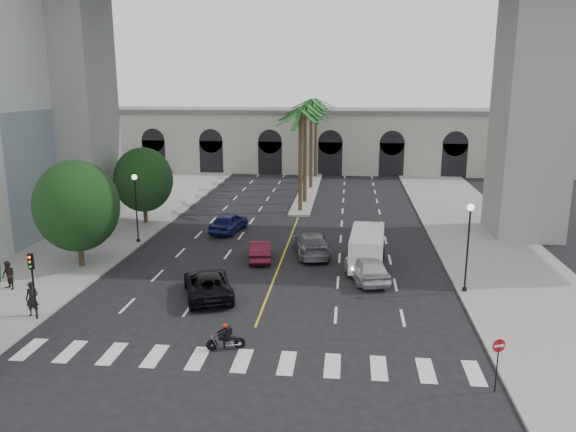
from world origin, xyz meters
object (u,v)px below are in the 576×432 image
Objects in this scene: cargo_van at (367,248)px; motorcycle_rider at (227,338)px; lamp_post_left_far at (136,202)px; traffic_signal_far at (32,275)px; car_c at (208,284)px; car_d at (311,244)px; pedestrian_a at (32,299)px; car_e at (229,222)px; do_not_enter_sign at (498,354)px; car_b at (260,250)px; pedestrian_b at (8,275)px; car_a at (366,267)px; lamp_post_right at (468,240)px.

motorcycle_rider is at bearing -114.03° from cargo_van.
traffic_signal_far is at bearing -89.60° from lamp_post_left_far.
traffic_signal_far is 0.68× the size of car_c.
car_d is at bearing 64.16° from motorcycle_rider.
car_c is at bearing 19.74° from pedestrian_a.
do_not_enter_sign is at bearing 134.38° from car_e.
lamp_post_left_far is 1.28× the size of car_b.
do_not_enter_sign is at bearing 127.27° from car_c.
car_d is at bearing -6.12° from lamp_post_left_far.
pedestrian_b is at bearing 135.39° from traffic_signal_far.
lamp_post_left_far is 0.95× the size of car_d.
car_d is 4.58m from cargo_van.
do_not_enter_sign reaches higher than car_a.
lamp_post_left_far is at bearing -25.67° from car_b.
car_e reaches higher than motorcycle_rider.
car_c is 11.17m from cargo_van.
do_not_enter_sign is (-0.90, -10.95, -1.56)m from lamp_post_right.
motorcycle_rider is 12.19m from car_a.
do_not_enter_sign reaches higher than car_b.
car_b is at bearing 57.13° from pedestrian_b.
car_a is 2.16× the size of do_not_enter_sign.
cargo_van reaches higher than car_c.
car_c is 16.50m from do_not_enter_sign.
car_d is (-3.79, 4.84, -0.02)m from car_a.
car_a is at bearing 163.01° from lamp_post_right.
motorcycle_rider is 6.86m from car_c.
car_b is 0.78× the size of car_c.
car_e is 2.58× the size of pedestrian_a.
lamp_post_right is at bearing 33.52° from pedestrian_b.
cargo_van is (9.23, 6.28, 0.61)m from car_c.
car_e is 2.81× the size of pedestrian_b.
motorcycle_rider is 15.33m from car_d.
pedestrian_a is (-17.50, -10.31, -0.28)m from cargo_van.
motorcycle_rider is at bearing 111.97° from car_e.
car_c is (-2.51, 6.38, 0.16)m from motorcycle_rider.
car_c is 2.89× the size of pedestrian_a.
traffic_signal_far is 9.21m from car_c.
traffic_signal_far is 0.74× the size of car_a.
do_not_enter_sign reaches higher than motorcycle_rider.
do_not_enter_sign reaches higher than pedestrian_b.
pedestrian_a is (-6.44, -18.26, 0.26)m from car_e.
lamp_post_right reaches higher than car_b.
cargo_van is (17.13, 10.66, -1.16)m from traffic_signal_far.
lamp_post_left_far is 1.00× the size of car_c.
cargo_van is at bearing -12.56° from lamp_post_left_far.
pedestrian_b reaches higher than car_a.
lamp_post_right is 11.75m from car_d.
lamp_post_left_far is 7.80m from car_e.
car_e is at bearing 83.79° from pedestrian_b.
pedestrian_a is at bearing 149.97° from do_not_enter_sign.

